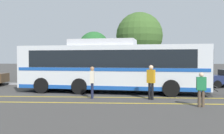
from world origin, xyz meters
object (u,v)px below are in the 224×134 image
(tree_3, at_px, (139,36))
(parked_car_1, at_px, (64,76))
(transit_bus, at_px, (112,66))
(pedestrian_2, at_px, (201,88))
(parked_car_2, at_px, (145,78))
(pedestrian_1, at_px, (151,80))
(pedestrian_0, at_px, (92,80))
(tree_0, at_px, (94,47))

(tree_3, bearing_deg, parked_car_1, -143.47)
(transit_bus, height_order, pedestrian_2, transit_bus)
(parked_car_2, bearing_deg, pedestrian_1, -177.28)
(parked_car_2, relative_size, tree_3, 0.68)
(pedestrian_1, xyz_separation_m, pedestrian_2, (2.12, -2.05, -0.19))
(parked_car_1, bearing_deg, pedestrian_1, -137.21)
(transit_bus, xyz_separation_m, pedestrian_2, (4.43, -4.97, -0.87))
(transit_bus, distance_m, pedestrian_0, 2.91)
(parked_car_2, xyz_separation_m, pedestrian_1, (-0.14, -6.78, 0.40))
(tree_3, bearing_deg, pedestrian_2, -80.35)
(parked_car_1, bearing_deg, tree_3, -54.78)
(transit_bus, bearing_deg, tree_0, -157.90)
(tree_3, bearing_deg, pedestrian_1, -89.19)
(pedestrian_1, height_order, tree_3, tree_3)
(transit_bus, bearing_deg, pedestrian_1, 46.30)
(parked_car_1, distance_m, pedestrian_2, 12.23)
(pedestrian_0, distance_m, pedestrian_1, 3.26)
(pedestrian_2, bearing_deg, tree_0, -60.23)
(parked_car_2, distance_m, tree_0, 8.19)
(tree_0, bearing_deg, parked_car_2, -50.11)
(pedestrian_1, bearing_deg, transit_bus, 159.77)
(tree_3, bearing_deg, transit_bus, -104.36)
(transit_bus, bearing_deg, parked_car_2, 155.34)
(parked_car_1, height_order, tree_0, tree_0)
(pedestrian_0, bearing_deg, parked_car_2, -32.12)
(pedestrian_2, height_order, tree_3, tree_3)
(pedestrian_0, distance_m, tree_3, 12.00)
(tree_0, height_order, tree_3, tree_3)
(parked_car_1, xyz_separation_m, tree_0, (1.67, 6.01, 2.67))
(tree_3, bearing_deg, pedestrian_0, -105.56)
(transit_bus, distance_m, pedestrian_1, 3.79)
(parked_car_1, bearing_deg, parked_car_2, -90.38)
(parked_car_1, bearing_deg, pedestrian_0, -154.62)
(pedestrian_1, distance_m, tree_3, 11.84)
(tree_0, bearing_deg, transit_bus, -75.76)
(transit_bus, xyz_separation_m, pedestrian_1, (2.32, -2.92, -0.68))
(parked_car_2, bearing_deg, transit_bus, 151.41)
(pedestrian_0, bearing_deg, tree_3, -20.19)
(pedestrian_0, bearing_deg, transit_bus, -23.90)
(pedestrian_1, xyz_separation_m, tree_0, (-4.79, 12.68, 2.39))
(transit_bus, xyz_separation_m, tree_0, (-2.48, 9.76, 1.70))
(transit_bus, height_order, pedestrian_0, transit_bus)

